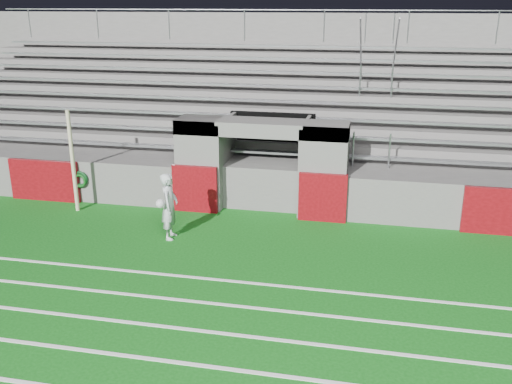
# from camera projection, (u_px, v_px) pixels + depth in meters

# --- Properties ---
(ground) EXTENTS (90.00, 90.00, 0.00)m
(ground) POSITION_uv_depth(u_px,v_px,m) (232.00, 261.00, 13.22)
(ground) COLOR #0E5412
(ground) RESTS_ON ground
(field_post) EXTENTS (0.11, 0.11, 2.91)m
(field_post) POSITION_uv_depth(u_px,v_px,m) (73.00, 162.00, 15.91)
(field_post) COLOR beige
(field_post) RESTS_ON ground
(stadium_structure) EXTENTS (26.00, 8.48, 5.42)m
(stadium_structure) POSITION_uv_depth(u_px,v_px,m) (286.00, 127.00, 20.14)
(stadium_structure) COLOR #565451
(stadium_structure) RESTS_ON ground
(goalkeeper_with_ball) EXTENTS (0.48, 0.72, 1.70)m
(goalkeeper_with_ball) POSITION_uv_depth(u_px,v_px,m) (169.00, 206.00, 14.22)
(goalkeeper_with_ball) COLOR #B9BFC3
(goalkeeper_with_ball) RESTS_ON ground
(hose_coil) EXTENTS (0.48, 0.13, 0.49)m
(hose_coil) POSITION_uv_depth(u_px,v_px,m) (80.00, 180.00, 16.75)
(hose_coil) COLOR #0B3815
(hose_coil) RESTS_ON ground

